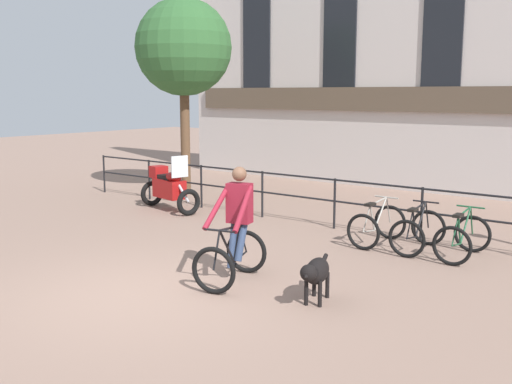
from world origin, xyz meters
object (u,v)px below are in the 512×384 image
Objects in this scene: parked_bicycle_mid_left at (418,231)px; parked_bicycle_mid_right at (463,238)px; cyclist_with_bike at (235,231)px; dog at (316,272)px; parked_motorcycle at (169,187)px; parked_bicycle_near_lamp at (377,225)px.

parked_bicycle_mid_right is (0.79, -0.00, -0.00)m from parked_bicycle_mid_left.
cyclist_with_bike is at bearing 54.14° from parked_bicycle_mid_right.
dog is 0.92× the size of parked_bicycle_mid_right.
parked_bicycle_mid_right reaches higher than dog.
parked_motorcycle reaches higher than parked_bicycle_mid_right.
parked_bicycle_mid_right is at bearing 177.60° from parked_bicycle_mid_left.
parked_motorcycle is 7.00m from parked_bicycle_mid_right.
parked_bicycle_near_lamp is at bearing -1.05° from parked_bicycle_mid_right.
parked_bicycle_near_lamp is 0.79m from parked_bicycle_mid_left.
parked_bicycle_mid_left is at bearing -178.93° from parked_bicycle_near_lamp.
cyclist_with_bike is 5.71m from parked_motorcycle.
parked_motorcycle is at bearing 131.65° from cyclist_with_bike.
dog is 7.03m from parked_motorcycle.
parked_motorcycle is at bearing -1.67° from parked_bicycle_mid_left.
dog is 3.46m from parked_bicycle_mid_right.
parked_bicycle_near_lamp is 1.59m from parked_bicycle_mid_right.
dog is at bearing 87.70° from parked_bicycle_mid_left.
parked_bicycle_mid_left is at bearing 51.33° from cyclist_with_bike.
cyclist_with_bike is 1.65× the size of dog.
parked_bicycle_mid_left is (1.48, 3.27, -0.41)m from cyclist_with_bike.
parked_bicycle_mid_right is (0.79, 3.37, -0.07)m from dog.
cyclist_with_bike is at bearing 79.19° from parked_bicycle_near_lamp.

